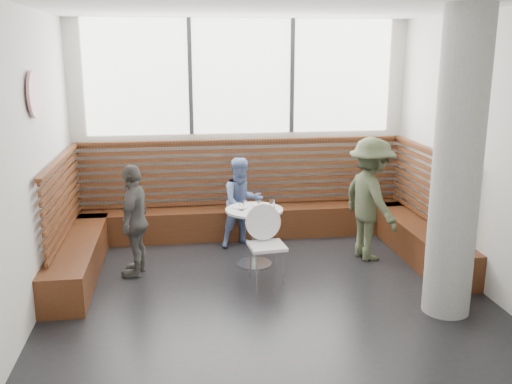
{
  "coord_description": "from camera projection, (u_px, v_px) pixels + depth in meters",
  "views": [
    {
      "loc": [
        -1.0,
        -5.96,
        2.76
      ],
      "look_at": [
        0.0,
        1.0,
        1.0
      ],
      "focal_mm": 40.0,
      "sensor_mm": 36.0,
      "label": 1
    }
  ],
  "objects": [
    {
      "name": "glass_right",
      "position": [
        272.0,
        203.0,
        7.41
      ],
      "size": [
        0.07,
        0.07,
        0.11
      ],
      "primitive_type": "cylinder",
      "color": "white",
      "rests_on": "cafe_table"
    },
    {
      "name": "plate_near",
      "position": [
        240.0,
        207.0,
        7.41
      ],
      "size": [
        0.21,
        0.21,
        0.01
      ],
      "primitive_type": "cylinder",
      "color": "white",
      "rests_on": "cafe_table"
    },
    {
      "name": "concrete_column",
      "position": [
        457.0,
        166.0,
        5.82
      ],
      "size": [
        0.5,
        0.5,
        3.2
      ],
      "primitive_type": "cylinder",
      "color": "gray",
      "rests_on": "ground"
    },
    {
      "name": "booth",
      "position": [
        248.0,
        219.0,
        8.13
      ],
      "size": [
        5.0,
        2.5,
        1.44
      ],
      "color": "#472411",
      "rests_on": "ground"
    },
    {
      "name": "cafe_chair",
      "position": [
        266.0,
        237.0,
        6.92
      ],
      "size": [
        0.44,
        0.43,
        0.92
      ],
      "rotation": [
        0.0,
        0.0,
        0.1
      ],
      "color": "white",
      "rests_on": "ground"
    },
    {
      "name": "room",
      "position": [
        269.0,
        160.0,
        6.14
      ],
      "size": [
        5.0,
        5.0,
        3.2
      ],
      "color": "silver",
      "rests_on": "ground"
    },
    {
      "name": "glass_left",
      "position": [
        242.0,
        206.0,
        7.28
      ],
      "size": [
        0.07,
        0.07,
        0.1
      ],
      "primitive_type": "cylinder",
      "color": "white",
      "rests_on": "cafe_table"
    },
    {
      "name": "glass_mid",
      "position": [
        260.0,
        206.0,
        7.27
      ],
      "size": [
        0.08,
        0.08,
        0.12
      ],
      "primitive_type": "cylinder",
      "color": "white",
      "rests_on": "cafe_table"
    },
    {
      "name": "child_back",
      "position": [
        242.0,
        203.0,
        8.1
      ],
      "size": [
        0.74,
        0.64,
        1.29
      ],
      "primitive_type": "imported",
      "rotation": [
        0.0,
        0.0,
        0.28
      ],
      "color": "#6E86C0",
      "rests_on": "ground"
    },
    {
      "name": "child_left",
      "position": [
        135.0,
        220.0,
        7.06
      ],
      "size": [
        0.51,
        0.88,
        1.41
      ],
      "primitive_type": "imported",
      "rotation": [
        0.0,
        0.0,
        -1.79
      ],
      "color": "#585550",
      "rests_on": "ground"
    },
    {
      "name": "adult_man",
      "position": [
        371.0,
        199.0,
        7.58
      ],
      "size": [
        0.85,
        1.18,
        1.65
      ],
      "primitive_type": "imported",
      "rotation": [
        0.0,
        0.0,
        1.81
      ],
      "color": "#475035",
      "rests_on": "ground"
    },
    {
      "name": "wall_art",
      "position": [
        34.0,
        94.0,
        6.02
      ],
      "size": [
        0.03,
        0.5,
        0.5
      ],
      "primitive_type": "cylinder",
      "rotation": [
        0.0,
        1.57,
        0.0
      ],
      "color": "white",
      "rests_on": "room"
    },
    {
      "name": "menu_card",
      "position": [
        259.0,
        213.0,
        7.17
      ],
      "size": [
        0.25,
        0.21,
        0.0
      ],
      "primitive_type": "cube",
      "rotation": [
        0.0,
        0.0,
        -0.3
      ],
      "color": "#A5C64C",
      "rests_on": "cafe_table"
    },
    {
      "name": "cafe_table",
      "position": [
        254.0,
        225.0,
        7.39
      ],
      "size": [
        0.74,
        0.74,
        0.76
      ],
      "color": "silver",
      "rests_on": "ground"
    },
    {
      "name": "plate_far",
      "position": [
        259.0,
        205.0,
        7.53
      ],
      "size": [
        0.19,
        0.19,
        0.01
      ],
      "primitive_type": "cylinder",
      "color": "white",
      "rests_on": "cafe_table"
    }
  ]
}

